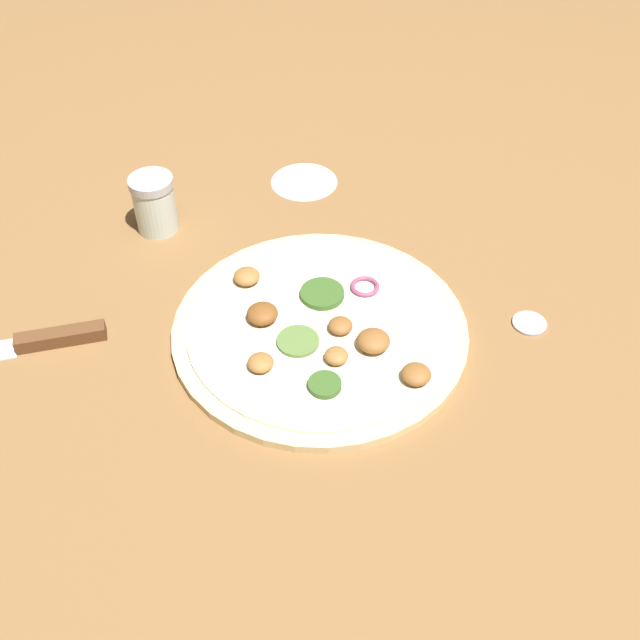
# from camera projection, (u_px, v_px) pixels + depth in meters

# --- Properties ---
(ground_plane) EXTENTS (3.00, 3.00, 0.00)m
(ground_plane) POSITION_uv_depth(u_px,v_px,m) (320.00, 332.00, 0.91)
(ground_plane) COLOR brown
(pizza) EXTENTS (0.36, 0.36, 0.03)m
(pizza) POSITION_uv_depth(u_px,v_px,m) (320.00, 328.00, 0.90)
(pizza) COLOR beige
(pizza) RESTS_ON ground_plane
(knife) EXTENTS (0.08, 0.29, 0.02)m
(knife) POSITION_uv_depth(u_px,v_px,m) (24.00, 343.00, 0.88)
(knife) COLOR silver
(knife) RESTS_ON ground_plane
(spice_jar) EXTENTS (0.06, 0.06, 0.08)m
(spice_jar) POSITION_uv_depth(u_px,v_px,m) (155.00, 204.00, 1.02)
(spice_jar) COLOR silver
(spice_jar) RESTS_ON ground_plane
(loose_cap) EXTENTS (0.04, 0.04, 0.01)m
(loose_cap) POSITION_uv_depth(u_px,v_px,m) (529.00, 321.00, 0.92)
(loose_cap) COLOR #B2B2B7
(loose_cap) RESTS_ON ground_plane
(flour_patch) EXTENTS (0.10, 0.10, 0.00)m
(flour_patch) POSITION_uv_depth(u_px,v_px,m) (304.00, 182.00, 1.13)
(flour_patch) COLOR white
(flour_patch) RESTS_ON ground_plane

